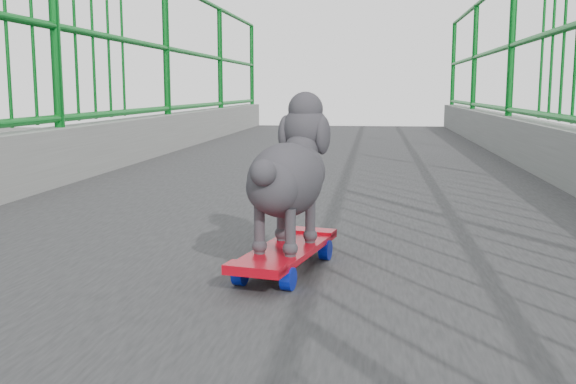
% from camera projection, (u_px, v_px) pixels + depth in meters
% --- Properties ---
extents(skateboard, '(0.26, 0.54, 0.07)m').
position_uv_depth(skateboard, '(286.00, 254.00, 1.89)').
color(skateboard, red).
rests_on(skateboard, footbridge).
extents(poodle, '(0.26, 0.47, 0.39)m').
position_uv_depth(poodle, '(289.00, 172.00, 1.88)').
color(poodle, '#2A282C').
rests_on(poodle, skateboard).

